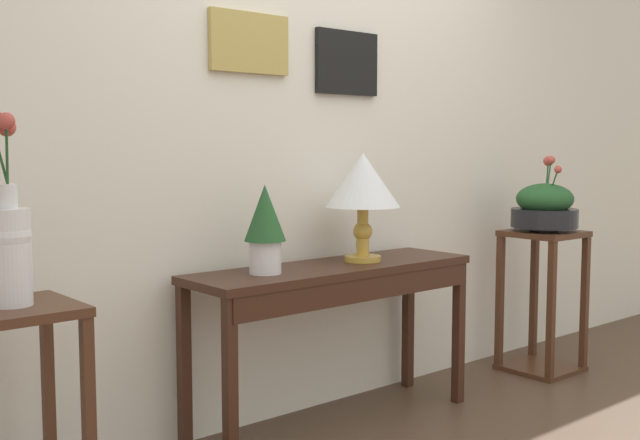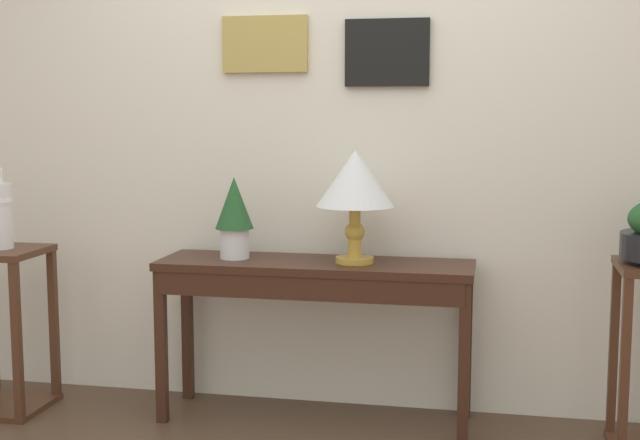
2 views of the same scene
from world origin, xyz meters
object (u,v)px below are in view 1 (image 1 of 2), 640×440
Objects in this scene: console_table at (337,287)px; pedestal_stand_left at (17,426)px; potted_plant_on_console at (265,224)px; pedestal_stand_right at (542,301)px; flower_vase_tall_left at (9,238)px; planter_bowl_wide_right at (545,207)px; table_lamp at (363,184)px.

pedestal_stand_left reaches higher than console_table.
pedestal_stand_left is at bearing -171.90° from potted_plant_on_console.
pedestal_stand_left is (-1.06, -0.15, -0.55)m from potted_plant_on_console.
console_table is 1.45m from pedestal_stand_right.
pedestal_stand_right is at bearing 0.71° from flower_vase_tall_left.
planter_bowl_wide_right is (1.43, -0.09, 0.28)m from console_table.
potted_plant_on_console is (-0.54, 0.00, -0.15)m from table_lamp.
console_table is 2.31× the size of flower_vase_tall_left.
table_lamp is (0.18, 0.02, 0.44)m from console_table.
flower_vase_tall_left is 2.92m from pedestal_stand_right.
table_lamp is 1.75m from pedestal_stand_left.
planter_bowl_wide_right is at bearing -22.56° from pedestal_stand_right.
pedestal_stand_right reaches higher than pedestal_stand_left.
flower_vase_tall_left is at bearing -174.98° from console_table.
table_lamp reaches higher than planter_bowl_wide_right.
flower_vase_tall_left reaches higher than potted_plant_on_console.
console_table is 3.79× the size of potted_plant_on_console.
planter_bowl_wide_right is at bearing 0.71° from flower_vase_tall_left.
table_lamp is at bearing 5.34° from flower_vase_tall_left.
pedestal_stand_left is 0.58m from flower_vase_tall_left.
table_lamp is at bearing 7.96° from console_table.
console_table is at bearing 176.39° from pedestal_stand_right.
table_lamp is at bearing 5.24° from pedestal_stand_left.
console_table is 0.47m from potted_plant_on_console.
planter_bowl_wide_right is (0.00, -0.00, 0.52)m from pedestal_stand_right.
console_table is at bearing 176.38° from planter_bowl_wide_right.
table_lamp is 0.65× the size of pedestal_stand_left.
table_lamp is 1.43m from pedestal_stand_right.
pedestal_stand_right is (2.86, 0.04, -0.57)m from flower_vase_tall_left.
potted_plant_on_console is at bearing 176.21° from planter_bowl_wide_right.
table_lamp reaches higher than console_table.
planter_bowl_wide_right is (2.86, 0.03, 0.53)m from pedestal_stand_left.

